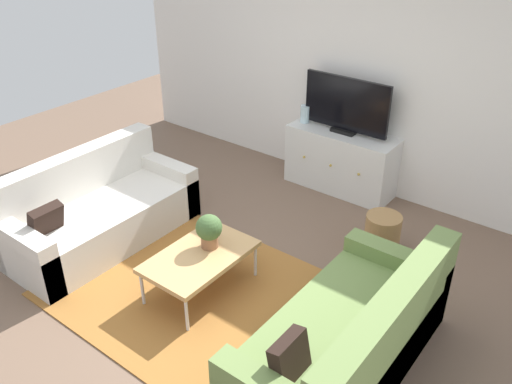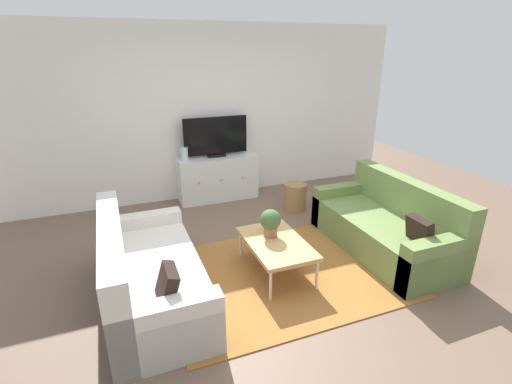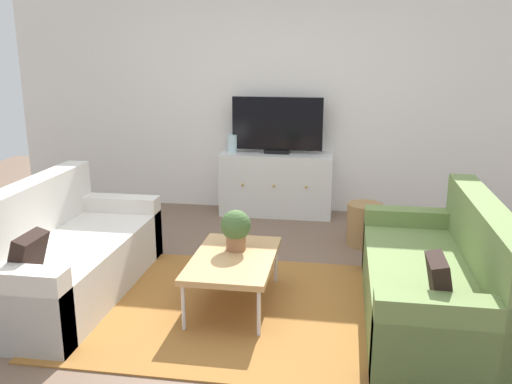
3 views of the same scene
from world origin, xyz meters
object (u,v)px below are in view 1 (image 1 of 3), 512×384
Objects in this scene: couch_left_side at (96,213)px; tv_console at (341,161)px; coffee_table at (200,257)px; couch_right_side at (353,343)px; potted_plant at (209,230)px; glass_vase at (305,114)px; flat_screen_tv at (346,106)px; wicker_basket at (382,234)px.

couch_left_side is 1.49× the size of tv_console.
couch_left_side is 1.39m from coffee_table.
couch_right_side is 6.03× the size of potted_plant.
potted_plant is at bearing 93.91° from coffee_table.
glass_vase is (-1.98, 2.37, 0.53)m from couch_right_side.
flat_screen_tv is at bearing 59.47° from couch_left_side.
wicker_basket is at bearing 108.32° from couch_right_side.
couch_left_side is 4.58× the size of wicker_basket.
couch_left_side and couch_right_side have the same top height.
glass_vase is 0.49× the size of wicker_basket.
coffee_table is 0.77× the size of tv_console.
wicker_basket reaches higher than coffee_table.
flat_screen_tv is (0.02, 2.38, 0.67)m from coffee_table.
glass_vase reaches higher than tv_console.
couch_left_side reaches higher than coffee_table.
flat_screen_tv is at bearing 90.00° from tv_console.
coffee_table is 1.79m from wicker_basket.
couch_right_side is (2.88, 0.00, 0.00)m from couch_left_side.
flat_screen_tv is (0.03, 2.23, 0.47)m from potted_plant.
glass_vase reaches higher than coffee_table.
couch_right_side is at bearing -6.09° from potted_plant.
flat_screen_tv reaches higher than couch_right_side.
tv_console is (-1.47, 2.37, 0.07)m from couch_right_side.
couch_right_side is 1.53m from potted_plant.
flat_screen_tv is at bearing 121.48° from couch_right_side.
flat_screen_tv is at bearing 89.15° from potted_plant.
potted_plant is 0.76× the size of wicker_basket.
wicker_basket is (1.48, -0.88, -0.60)m from glass_vase.
tv_console is (1.41, 2.37, 0.07)m from couch_left_side.
flat_screen_tv is (-1.47, 2.39, 0.74)m from couch_right_side.
coffee_table is 2.36× the size of wicker_basket.
wicker_basket is (2.38, 1.50, -0.08)m from couch_left_side.
coffee_table is 2.45m from glass_vase.
glass_vase is at bearing 149.41° from wicker_basket.
couch_left_side is at bearing -173.38° from potted_plant.
tv_console is 1.31m from wicker_basket.
couch_left_side is 2.59m from glass_vase.
couch_left_side is 1.00× the size of couch_right_side.
couch_right_side is 1.49× the size of tv_console.
tv_console is 6.24× the size of glass_vase.
couch_left_side is at bearing -110.79° from glass_vase.
couch_left_side is 2.76m from tv_console.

